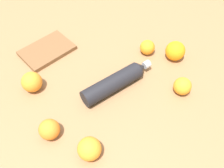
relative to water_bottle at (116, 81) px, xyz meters
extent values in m
plane|color=olive|center=(0.03, -0.03, -0.03)|extent=(2.40, 2.40, 0.00)
cylinder|color=black|center=(0.02, 0.00, 0.00)|extent=(0.25, 0.08, 0.06)
cone|color=black|center=(-0.12, -0.01, 0.00)|extent=(0.04, 0.07, 0.06)
cylinder|color=#B2B7BF|center=(-0.15, -0.01, 0.00)|extent=(0.03, 0.03, 0.03)
sphere|color=orange|center=(0.22, 0.18, 0.01)|extent=(0.08, 0.08, 0.08)
sphere|color=orange|center=(0.30, 0.05, 0.00)|extent=(0.07, 0.07, 0.07)
sphere|color=orange|center=(-0.19, 0.15, 0.00)|extent=(0.07, 0.07, 0.07)
sphere|color=orange|center=(-0.21, -0.09, 0.00)|extent=(0.06, 0.06, 0.06)
sphere|color=orange|center=(-0.29, 0.00, 0.01)|extent=(0.08, 0.08, 0.08)
sphere|color=orange|center=(0.27, -0.16, 0.01)|extent=(0.08, 0.08, 0.08)
cube|color=brown|center=(0.15, -0.32, -0.02)|extent=(0.24, 0.19, 0.02)
camera|label=1|loc=(0.33, 0.49, 0.72)|focal=39.45mm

